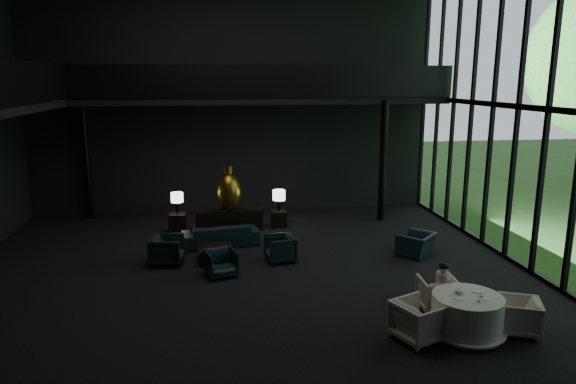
{
  "coord_description": "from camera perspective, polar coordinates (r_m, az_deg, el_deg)",
  "views": [
    {
      "loc": [
        -0.66,
        -12.16,
        4.7
      ],
      "look_at": [
        1.13,
        0.5,
        1.86
      ],
      "focal_mm": 32.0,
      "sensor_mm": 36.0,
      "label": 1
    }
  ],
  "objects": [
    {
      "name": "floor",
      "position": [
        13.05,
        -4.67,
        -8.61
      ],
      "size": [
        14.0,
        12.0,
        0.02
      ],
      "primitive_type": "cube",
      "color": "black",
      "rests_on": "ground"
    },
    {
      "name": "wall_back",
      "position": [
        18.18,
        -6.07,
        10.26
      ],
      "size": [
        14.0,
        0.04,
        8.0
      ],
      "primitive_type": "cube",
      "color": "black",
      "rests_on": "ground"
    },
    {
      "name": "wall_front",
      "position": [
        6.23,
        -1.93,
        6.07
      ],
      "size": [
        14.0,
        0.04,
        8.0
      ],
      "primitive_type": "cube",
      "color": "black",
      "rests_on": "ground"
    },
    {
      "name": "curtain_wall",
      "position": [
        14.36,
        24.25,
        8.66
      ],
      "size": [
        0.2,
        12.0,
        8.0
      ],
      "primitive_type": null,
      "color": "black",
      "rests_on": "ground"
    },
    {
      "name": "mezzanine_back",
      "position": [
        17.25,
        -2.57,
        10.2
      ],
      "size": [
        12.0,
        2.0,
        0.25
      ],
      "primitive_type": "cube",
      "color": "black",
      "rests_on": "wall_back"
    },
    {
      "name": "railing_left",
      "position": [
        12.91,
        -28.23,
        10.64
      ],
      "size": [
        0.06,
        12.0,
        1.0
      ],
      "primitive_type": "cube",
      "color": "black",
      "rests_on": "mezzanine_left"
    },
    {
      "name": "railing_back",
      "position": [
        16.24,
        -2.24,
        12.17
      ],
      "size": [
        12.0,
        0.06,
        1.0
      ],
      "primitive_type": "cube",
      "color": "black",
      "rests_on": "mezzanine_back"
    },
    {
      "name": "column_nw",
      "position": [
        18.57,
        -21.51,
        3.3
      ],
      "size": [
        0.24,
        0.24,
        4.0
      ],
      "primitive_type": "cylinder",
      "color": "black",
      "rests_on": "floor"
    },
    {
      "name": "column_ne",
      "position": [
        17.27,
        10.5,
        3.33
      ],
      "size": [
        0.24,
        0.24,
        4.0
      ],
      "primitive_type": "cylinder",
      "color": "black",
      "rests_on": "floor"
    },
    {
      "name": "console",
      "position": [
        16.29,
        -6.53,
        -3.1
      ],
      "size": [
        2.08,
        0.47,
        0.66
      ],
      "primitive_type": "cube",
      "color": "black",
      "rests_on": "floor"
    },
    {
      "name": "bronze_urn",
      "position": [
        16.1,
        -6.61,
        0.1
      ],
      "size": [
        0.75,
        0.75,
        1.39
      ],
      "color": "#AE793C",
      "rests_on": "console"
    },
    {
      "name": "side_table_left",
      "position": [
        16.38,
        -12.14,
        -3.35
      ],
      "size": [
        0.54,
        0.54,
        0.59
      ],
      "primitive_type": "cube",
      "color": "black",
      "rests_on": "floor"
    },
    {
      "name": "table_lamp_left",
      "position": [
        16.33,
        -12.23,
        -0.68
      ],
      "size": [
        0.38,
        0.38,
        0.64
      ],
      "color": "black",
      "rests_on": "side_table_left"
    },
    {
      "name": "side_table_right",
      "position": [
        16.61,
        -1.01,
        -2.96
      ],
      "size": [
        0.48,
        0.48,
        0.52
      ],
      "primitive_type": "cube",
      "color": "black",
      "rests_on": "floor"
    },
    {
      "name": "table_lamp_right",
      "position": [
        16.42,
        -1.02,
        -0.45
      ],
      "size": [
        0.41,
        0.41,
        0.68
      ],
      "color": "black",
      "rests_on": "side_table_right"
    },
    {
      "name": "sofa",
      "position": [
        14.82,
        -7.51,
        -4.31
      ],
      "size": [
        2.28,
        0.98,
        0.86
      ],
      "primitive_type": "imported",
      "rotation": [
        0.0,
        0.0,
        3.29
      ],
      "color": "#11282C",
      "rests_on": "floor"
    },
    {
      "name": "lounge_armchair_west",
      "position": [
        13.64,
        -13.3,
        -6.07
      ],
      "size": [
        0.87,
        0.92,
        0.86
      ],
      "primitive_type": "imported",
      "rotation": [
        0.0,
        0.0,
        1.46
      ],
      "color": "#122B34",
      "rests_on": "floor"
    },
    {
      "name": "lounge_armchair_east",
      "position": [
        13.51,
        -0.89,
        -6.2
      ],
      "size": [
        0.75,
        0.79,
        0.72
      ],
      "primitive_type": "imported",
      "rotation": [
        0.0,
        0.0,
        -1.42
      ],
      "color": "#193439",
      "rests_on": "floor"
    },
    {
      "name": "lounge_armchair_south",
      "position": [
        12.64,
        -7.45,
        -7.8
      ],
      "size": [
        0.79,
        0.76,
        0.66
      ],
      "primitive_type": "imported",
      "rotation": [
        0.0,
        0.0,
        0.29
      ],
      "color": "#183940",
      "rests_on": "floor"
    },
    {
      "name": "window_armchair",
      "position": [
        14.34,
        14.04,
        -5.45
      ],
      "size": [
        0.97,
        0.97,
        0.73
      ],
      "primitive_type": "imported",
      "rotation": [
        0.0,
        0.0,
        -2.36
      ],
      "color": "#1C3547",
      "rests_on": "floor"
    },
    {
      "name": "coffee_table",
      "position": [
        13.68,
        -8.05,
        -6.83
      ],
      "size": [
        0.91,
        0.91,
        0.39
      ],
      "primitive_type": "cube",
      "rotation": [
        0.0,
        0.0,
        0.05
      ],
      "color": "black",
      "rests_on": "floor"
    },
    {
      "name": "dining_table",
      "position": [
        10.43,
        19.21,
        -12.99
      ],
      "size": [
        1.47,
        1.47,
        0.75
      ],
      "color": "white",
      "rests_on": "floor"
    },
    {
      "name": "dining_chair_north",
      "position": [
        11.25,
        16.31,
        -10.66
      ],
      "size": [
        0.76,
        0.72,
        0.73
      ],
      "primitive_type": "imported",
      "rotation": [
        0.0,
        0.0,
        3.06
      ],
      "color": "#ACA39C",
      "rests_on": "floor"
    },
    {
      "name": "dining_chair_east",
      "position": [
        10.8,
        24.27,
        -12.37
      ],
      "size": [
        0.87,
        0.89,
        0.71
      ],
      "primitive_type": "imported",
      "rotation": [
        0.0,
        0.0,
        -1.98
      ],
      "color": "#B09D8E",
      "rests_on": "floor"
    },
    {
      "name": "dining_chair_west",
      "position": [
        9.91,
        14.29,
        -13.34
      ],
      "size": [
        1.07,
        1.1,
        0.88
      ],
      "primitive_type": "imported",
      "rotation": [
        0.0,
        0.0,
        1.98
      ],
      "color": "#ACA49C",
      "rests_on": "floor"
    },
    {
      "name": "child",
      "position": [
        10.97,
        16.86,
        -9.1
      ],
      "size": [
        0.29,
        0.29,
        0.62
      ],
      "rotation": [
        0.0,
        0.0,
        3.14
      ],
      "color": "#D4A3BC",
      "rests_on": "dining_chair_north"
    },
    {
      "name": "plate_a",
      "position": [
        10.1,
        18.45,
        -11.12
      ],
      "size": [
        0.24,
        0.24,
        0.01
      ],
      "primitive_type": "cylinder",
      "rotation": [
        0.0,
        0.0,
        -0.05
      ],
      "color": "white",
      "rests_on": "dining_table"
    },
    {
      "name": "plate_b",
      "position": [
        10.52,
        20.31,
        -10.29
      ],
      "size": [
        0.3,
        0.3,
        0.02
      ],
      "primitive_type": "cylinder",
      "rotation": [
        0.0,
        0.0,
        -0.35
      ],
      "color": "white",
      "rests_on": "dining_table"
    },
    {
      "name": "saucer",
      "position": [
        10.24,
        21.01,
        -11.01
      ],
      "size": [
        0.18,
        0.18,
        0.01
      ],
      "primitive_type": "cylinder",
      "rotation": [
        0.0,
        0.0,
        -0.21
      ],
      "color": "white",
      "rests_on": "dining_table"
    },
    {
      "name": "coffee_cup",
      "position": [
        10.27,
        20.68,
        -10.71
      ],
      "size": [
        0.07,
        0.07,
        0.05
      ],
      "primitive_type": "cylinder",
      "rotation": [
        0.0,
        0.0,
        0.0
      ],
      "color": "white",
      "rests_on": "saucer"
    },
    {
      "name": "cereal_bowl",
      "position": [
        10.3,
        18.51,
        -10.44
      ],
      "size": [
        0.17,
        0.17,
        0.09
      ],
      "primitive_type": "ellipsoid",
      "color": "white",
      "rests_on": "dining_table"
    },
    {
      "name": "cream_pot",
      "position": [
        10.05,
        20.44,
        -11.26
      ],
      "size": [
        0.06,
        0.06,
        0.06
      ],
      "primitive_type": "cylinder",
      "rotation": [
        0.0,
        0.0,
        0.17
      ],
      "color": "#99999E",
      "rests_on": "dining_table"
    }
  ]
}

